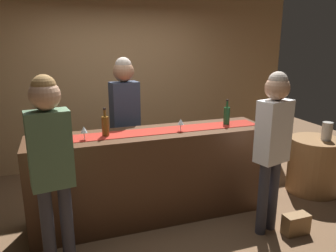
{
  "coord_description": "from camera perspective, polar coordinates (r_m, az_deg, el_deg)",
  "views": [
    {
      "loc": [
        -0.95,
        -3.3,
        2.01
      ],
      "look_at": [
        0.18,
        0.0,
        1.08
      ],
      "focal_mm": 34.63,
      "sensor_mm": 36.0,
      "label": 1
    }
  ],
  "objects": [
    {
      "name": "ground_plane",
      "position": [
        3.98,
        -2.61,
        -15.4
      ],
      "size": [
        10.0,
        10.0,
        0.0
      ],
      "primitive_type": "plane",
      "color": "brown"
    },
    {
      "name": "back_wall",
      "position": [
        5.32,
        -8.68,
        8.73
      ],
      "size": [
        6.0,
        0.12,
        2.9
      ],
      "primitive_type": "cube",
      "color": "tan",
      "rests_on": "ground"
    },
    {
      "name": "bar_counter",
      "position": [
        3.75,
        -2.7,
        -8.6
      ],
      "size": [
        2.67,
        0.6,
        1.03
      ],
      "primitive_type": "cube",
      "color": "#472B19",
      "rests_on": "ground"
    },
    {
      "name": "counter_runner_cloth",
      "position": [
        3.57,
        -2.81,
        -0.98
      ],
      "size": [
        2.54,
        0.28,
        0.01
      ],
      "primitive_type": "cube",
      "color": "maroon",
      "rests_on": "bar_counter"
    },
    {
      "name": "wine_bottle_amber",
      "position": [
        3.45,
        -10.98,
        0.07
      ],
      "size": [
        0.07,
        0.07,
        0.3
      ],
      "color": "brown",
      "rests_on": "bar_counter"
    },
    {
      "name": "wine_bottle_green",
      "position": [
        3.91,
        10.29,
        1.86
      ],
      "size": [
        0.07,
        0.07,
        0.3
      ],
      "color": "#194723",
      "rests_on": "bar_counter"
    },
    {
      "name": "wine_glass_near_customer",
      "position": [
        3.56,
        2.26,
        0.68
      ],
      "size": [
        0.07,
        0.07,
        0.14
      ],
      "color": "silver",
      "rests_on": "bar_counter"
    },
    {
      "name": "wine_glass_mid_counter",
      "position": [
        3.36,
        -14.58,
        -0.68
      ],
      "size": [
        0.07,
        0.07,
        0.14
      ],
      "color": "silver",
      "rests_on": "bar_counter"
    },
    {
      "name": "bartender",
      "position": [
        4.05,
        -7.59,
        2.4
      ],
      "size": [
        0.37,
        0.25,
        1.81
      ],
      "rotation": [
        0.0,
        0.0,
        3.29
      ],
      "color": "#26262B",
      "rests_on": "ground"
    },
    {
      "name": "customer_sipping",
      "position": [
        3.43,
        18.01,
        -1.79
      ],
      "size": [
        0.38,
        0.28,
        1.72
      ],
      "rotation": [
        0.0,
        0.0,
        0.27
      ],
      "color": "#33333D",
      "rests_on": "ground"
    },
    {
      "name": "customer_browsing",
      "position": [
        2.83,
        -19.97,
        -4.88
      ],
      "size": [
        0.37,
        0.25,
        1.75
      ],
      "rotation": [
        0.0,
        0.0,
        0.15
      ],
      "color": "#33333D",
      "rests_on": "ground"
    },
    {
      "name": "round_side_table",
      "position": [
        4.83,
        24.31,
        -6.28
      ],
      "size": [
        0.68,
        0.68,
        0.74
      ],
      "primitive_type": "cylinder",
      "color": "olive",
      "rests_on": "ground"
    },
    {
      "name": "vase_on_side_table",
      "position": [
        4.69,
        26.18,
        -0.83
      ],
      "size": [
        0.13,
        0.13,
        0.24
      ],
      "primitive_type": "cylinder",
      "color": "#B7B2A8",
      "rests_on": "round_side_table"
    },
    {
      "name": "handbag",
      "position": [
        3.85,
        21.58,
        -15.74
      ],
      "size": [
        0.28,
        0.14,
        0.22
      ],
      "primitive_type": "cube",
      "color": "olive",
      "rests_on": "ground"
    }
  ]
}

